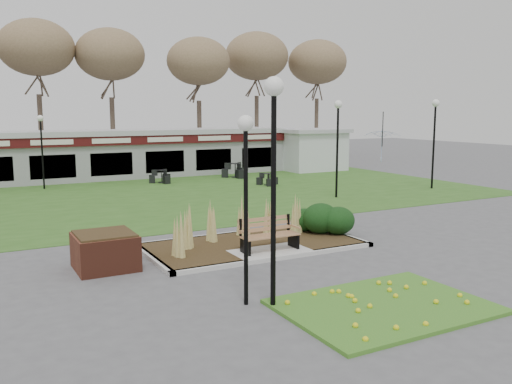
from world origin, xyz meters
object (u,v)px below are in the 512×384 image
lamp_post_far_left (41,136)px  bistro_set_c (268,181)px  lamp_post_mid_right (338,127)px  patio_umbrella (382,146)px  lamp_post_near_left (246,168)px  food_pavilion (106,154)px  bistro_set_b (162,179)px  brick_planter (105,251)px  bistro_set_d (235,173)px  lamp_post_near_right (274,142)px  park_bench (268,234)px  lamp_post_far_right (435,124)px  service_hut (312,149)px

lamp_post_far_left → bistro_set_c: lamp_post_far_left is taller
lamp_post_mid_right → bistro_set_c: 6.06m
lamp_post_far_left → patio_umbrella: bearing=-9.2°
lamp_post_near_left → bistro_set_c: 18.59m
bistro_set_c → patio_umbrella: patio_umbrella is taller
food_pavilion → bistro_set_b: size_ratio=18.24×
food_pavilion → lamp_post_near_left: 23.17m
brick_planter → lamp_post_mid_right: (12.22, 6.56, 2.82)m
bistro_set_d → lamp_post_near_right: bearing=-114.1°
food_pavilion → lamp_post_near_right: bearing=-94.9°
park_bench → patio_umbrella: bearing=40.2°
brick_planter → lamp_post_mid_right: size_ratio=0.33×
lamp_post_far_right → bistro_set_b: bearing=143.1°
service_hut → bistro_set_d: service_hut is taller
lamp_post_mid_right → lamp_post_near_left: bearing=-134.0°
patio_umbrella → lamp_post_near_right: bearing=-136.2°
bistro_set_c → bistro_set_d: size_ratio=0.74×
lamp_post_near_left → patio_umbrella: lamp_post_near_left is taller
park_bench → brick_planter: size_ratio=1.13×
brick_planter → lamp_post_near_left: size_ratio=0.38×
park_bench → lamp_post_mid_right: bearing=43.1°
park_bench → bistro_set_b: bearing=82.0°
lamp_post_near_left → bistro_set_c: size_ratio=3.28×
bistro_set_d → patio_umbrella: bearing=-18.0°
lamp_post_near_right → bistro_set_b: bearing=77.9°
bistro_set_c → patio_umbrella: (8.95, 1.05, 1.59)m
service_hut → lamp_post_near_right: (-15.52, -21.50, 1.97)m
lamp_post_near_left → lamp_post_mid_right: 14.74m
lamp_post_far_right → patio_umbrella: bearing=72.1°
lamp_post_near_left → patio_umbrella: (18.40, 16.83, -1.05)m
brick_planter → patio_umbrella: bearing=32.1°
food_pavilion → lamp_post_far_left: size_ratio=6.44×
lamp_post_mid_right → patio_umbrella: (8.18, 6.23, -1.47)m
lamp_post_far_right → patio_umbrella: size_ratio=1.61×
lamp_post_mid_right → bistro_set_b: (-5.56, 8.83, -3.03)m
lamp_post_mid_right → bistro_set_c: size_ratio=3.75×
brick_planter → lamp_post_far_left: lamp_post_far_left is taller
service_hut → lamp_post_near_right: size_ratio=0.94×
bistro_set_d → park_bench: bearing=-113.1°
service_hut → lamp_post_far_left: (-17.40, -1.00, 1.33)m
bistro_set_b → patio_umbrella: size_ratio=0.47×
brick_planter → patio_umbrella: patio_umbrella is taller
lamp_post_mid_right → park_bench: bearing=-136.9°
bistro_set_b → brick_planter: bearing=-113.4°
bistro_set_b → park_bench: bearing=-98.0°
lamp_post_mid_right → bistro_set_d: (-0.80, 9.14, -2.99)m
service_hut → lamp_post_far_left: bearing=-176.7°
lamp_post_near_right → lamp_post_mid_right: 14.81m
bistro_set_b → bistro_set_d: 4.77m
lamp_post_far_right → lamp_post_far_left: lamp_post_far_right is taller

